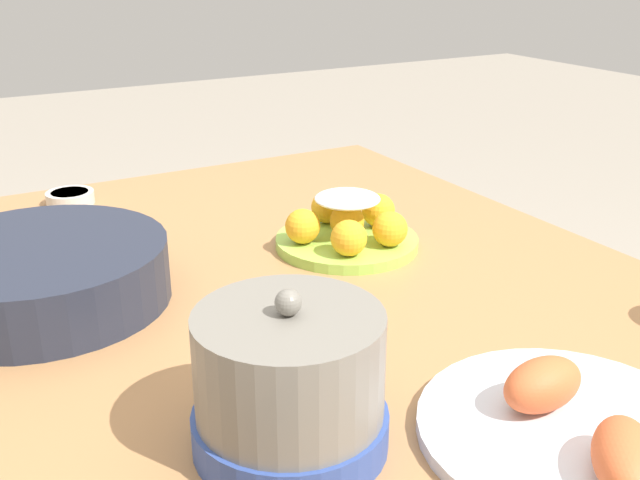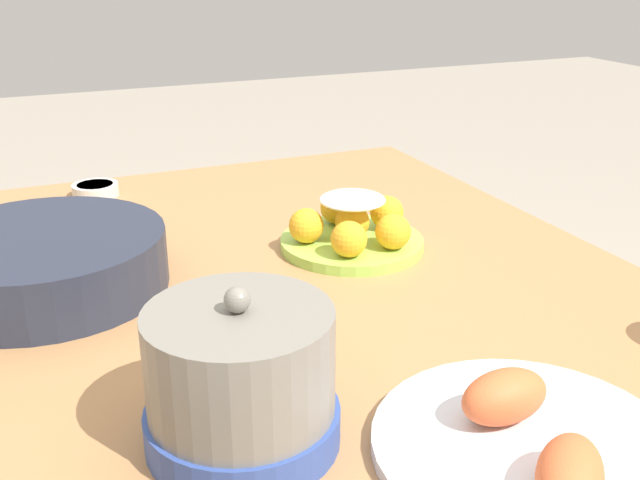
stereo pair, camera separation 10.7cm
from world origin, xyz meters
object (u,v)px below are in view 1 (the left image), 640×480
(serving_bowl, at_px, (42,272))
(seafood_platter, at_px, (573,427))
(sauce_bowl, at_px, (70,197))
(cake_plate, at_px, (348,228))
(warming_pot, at_px, (290,383))
(dining_table, at_px, (291,353))

(serving_bowl, relative_size, seafood_platter, 1.12)
(serving_bowl, height_order, sauce_bowl, serving_bowl)
(cake_plate, height_order, warming_pot, warming_pot)
(sauce_bowl, height_order, seafood_platter, seafood_platter)
(sauce_bowl, bearing_deg, serving_bowl, 163.34)
(cake_plate, bearing_deg, sauce_bowl, 37.89)
(cake_plate, height_order, serving_bowl, cake_plate)
(dining_table, height_order, warming_pot, warming_pot)
(dining_table, distance_m, warming_pot, 0.38)
(dining_table, relative_size, seafood_platter, 4.25)
(sauce_bowl, distance_m, seafood_platter, 0.97)
(cake_plate, bearing_deg, dining_table, 120.36)
(serving_bowl, bearing_deg, cake_plate, -94.08)
(cake_plate, distance_m, seafood_platter, 0.52)
(warming_pot, bearing_deg, sauce_bowl, 1.79)
(cake_plate, relative_size, seafood_platter, 0.76)
(cake_plate, height_order, seafood_platter, cake_plate)
(sauce_bowl, relative_size, seafood_platter, 0.29)
(sauce_bowl, height_order, warming_pot, warming_pot)
(dining_table, bearing_deg, warming_pot, 152.82)
(dining_table, xyz_separation_m, serving_bowl, (0.12, 0.30, 0.15))
(dining_table, relative_size, serving_bowl, 3.78)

